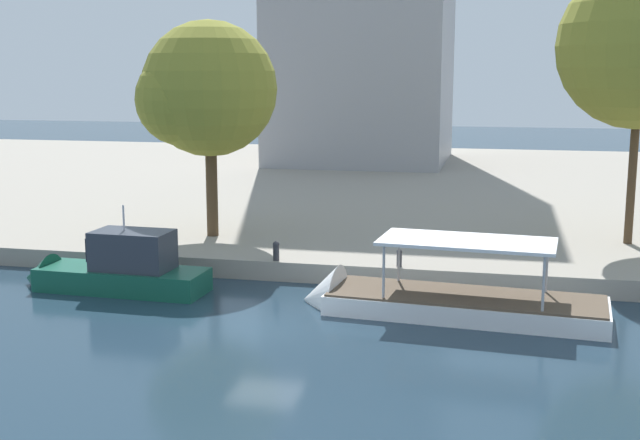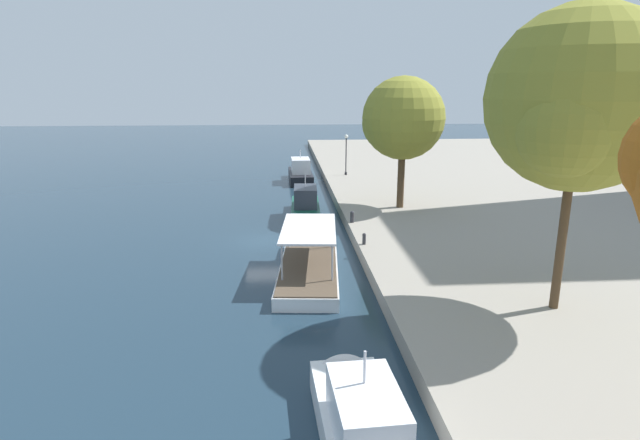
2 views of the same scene
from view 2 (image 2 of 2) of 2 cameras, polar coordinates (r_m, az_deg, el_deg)
ground_plane at (r=35.77m, az=-6.39°, el=-2.36°), size 220.00×220.00×0.00m
motor_yacht_0 at (r=58.36m, az=-2.24°, el=5.16°), size 8.68×2.63×4.48m
motor_yacht_1 at (r=42.87m, az=-1.66°, el=1.55°), size 8.06×2.53×4.39m
tour_boat_2 at (r=30.33m, az=-1.17°, el=-5.01°), size 11.54×4.09×4.21m
motor_yacht_3 at (r=16.60m, az=4.33°, el=-21.78°), size 8.05×2.67×4.22m
mooring_bollard_0 at (r=37.06m, az=3.62°, el=0.40°), size 0.29×0.29×0.85m
mooring_bollard_1 at (r=32.03m, az=4.97°, el=-2.05°), size 0.24×0.24×0.74m
lamp_post at (r=56.81m, az=2.94°, el=7.97°), size 0.43×0.43×4.48m
tree_0 at (r=41.55m, az=8.80°, el=10.97°), size 6.53×6.52×10.46m
tree_2 at (r=23.40m, az=27.11°, el=11.49°), size 7.55×7.55×12.91m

